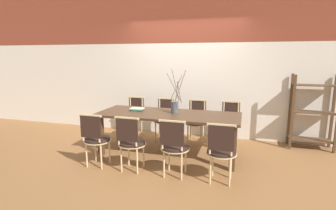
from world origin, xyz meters
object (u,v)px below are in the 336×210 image
(chair_far_center, at_px, (196,120))
(book_stack, at_px, (137,109))
(shelving_rack, at_px, (313,112))
(vase_centerpiece, at_px, (175,106))
(dining_table, at_px, (168,119))
(chair_near_center, at_px, (174,145))

(chair_far_center, height_order, book_stack, chair_far_center)
(book_stack, xyz_separation_m, shelving_rack, (3.10, 1.02, -0.08))
(chair_far_center, bearing_deg, vase_centerpiece, 71.11)
(chair_far_center, relative_size, book_stack, 3.48)
(dining_table, height_order, vase_centerpiece, vase_centerpiece)
(chair_far_center, bearing_deg, book_stack, 37.40)
(dining_table, bearing_deg, chair_near_center, -67.55)
(dining_table, distance_m, chair_far_center, 0.89)
(chair_near_center, distance_m, chair_far_center, 1.60)
(shelving_rack, bearing_deg, book_stack, -161.76)
(chair_far_center, distance_m, shelving_rack, 2.17)
(dining_table, relative_size, chair_far_center, 2.83)
(chair_near_center, relative_size, chair_far_center, 1.00)
(book_stack, bearing_deg, vase_centerpiece, 0.18)
(chair_near_center, distance_m, shelving_rack, 2.88)
(chair_near_center, xyz_separation_m, book_stack, (-0.94, 0.86, 0.30))
(book_stack, relative_size, shelving_rack, 0.18)
(shelving_rack, bearing_deg, chair_near_center, -138.91)
(chair_far_center, relative_size, vase_centerpiece, 1.12)
(vase_centerpiece, xyz_separation_m, shelving_rack, (2.39, 1.02, -0.18))
(vase_centerpiece, bearing_deg, chair_far_center, 71.11)
(chair_near_center, distance_m, vase_centerpiece, 0.98)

